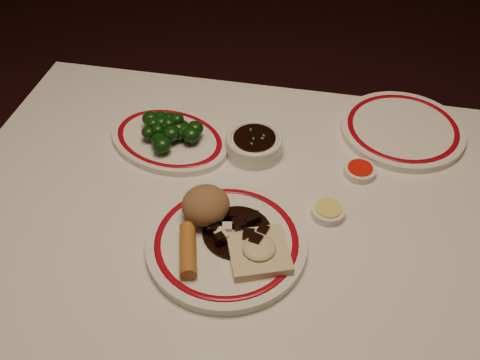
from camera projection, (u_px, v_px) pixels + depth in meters
The scene contains 12 objects.
dining_table at pixel (253, 257), 1.04m from camera, with size 1.20×0.90×0.75m.
main_plate at pixel (227, 243), 0.94m from camera, with size 0.29×0.29×0.02m.
rice_mound at pixel (206, 205), 0.95m from camera, with size 0.09×0.09×0.06m, color #8D6242.
spring_roll at pixel (188, 250), 0.90m from camera, with size 0.03×0.03×0.10m, color #B5702C.
fried_wonton at pixel (259, 251), 0.90m from camera, with size 0.13×0.13×0.03m.
stirfry_heap at pixel (237, 230), 0.94m from camera, with size 0.12×0.12×0.03m.
broccoli_plate at pixel (169, 139), 1.14m from camera, with size 0.32×0.30×0.02m.
broccoli_pile at pixel (170, 129), 1.12m from camera, with size 0.14×0.12×0.05m.
soy_bowl at pixel (254, 145), 1.11m from camera, with size 0.12×0.12×0.04m.
sweet_sour_dish at pixel (360, 171), 1.07m from camera, with size 0.06×0.06×0.02m.
mustard_dish at pixel (328, 211), 0.99m from camera, with size 0.06×0.06×0.02m.
far_plate at pixel (402, 129), 1.17m from camera, with size 0.27×0.27×0.02m.
Camera 1 is at (0.10, -0.63, 1.49)m, focal length 40.00 mm.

